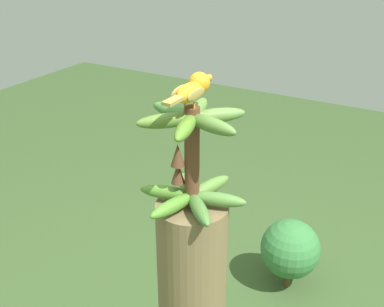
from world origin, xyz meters
name	(u,v)px	position (x,y,z in m)	size (l,w,h in m)	color
banana_bunch	(191,159)	(0.00, 0.00, 1.19)	(0.29, 0.29, 0.27)	brown
perched_bird	(193,89)	(-0.01, 0.00, 1.37)	(0.20, 0.06, 0.08)	#C68933
tropical_shrub	(290,249)	(-1.03, -0.02, 0.24)	(0.30, 0.30, 0.39)	brown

